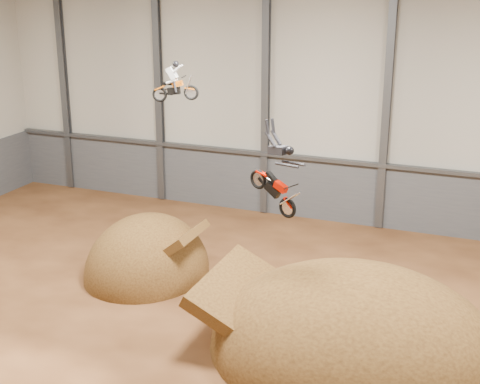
% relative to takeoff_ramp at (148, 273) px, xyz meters
% --- Properties ---
extents(floor, '(40.00, 40.00, 0.00)m').
position_rel_takeoff_ramp_xyz_m(floor, '(5.54, -4.88, 0.00)').
color(floor, '#462612').
rests_on(floor, ground).
extents(back_wall, '(40.00, 0.10, 14.00)m').
position_rel_takeoff_ramp_xyz_m(back_wall, '(5.54, 10.12, 7.00)').
color(back_wall, '#B6B0A1').
rests_on(back_wall, ground).
extents(lower_band_back, '(39.80, 0.18, 3.50)m').
position_rel_takeoff_ramp_xyz_m(lower_band_back, '(5.54, 10.02, 1.75)').
color(lower_band_back, '#4C4E53').
rests_on(lower_band_back, ground).
extents(steel_rail, '(39.80, 0.35, 0.20)m').
position_rel_takeoff_ramp_xyz_m(steel_rail, '(5.54, 9.87, 3.55)').
color(steel_rail, '#47494F').
rests_on(steel_rail, lower_band_back).
extents(steel_column_0, '(0.40, 0.36, 13.90)m').
position_rel_takeoff_ramp_xyz_m(steel_column_0, '(-11.13, 9.92, 7.00)').
color(steel_column_0, '#47494F').
rests_on(steel_column_0, ground).
extents(steel_column_1, '(0.40, 0.36, 13.90)m').
position_rel_takeoff_ramp_xyz_m(steel_column_1, '(-4.46, 9.92, 7.00)').
color(steel_column_1, '#47494F').
rests_on(steel_column_1, ground).
extents(steel_column_2, '(0.40, 0.36, 13.90)m').
position_rel_takeoff_ramp_xyz_m(steel_column_2, '(2.20, 9.92, 7.00)').
color(steel_column_2, '#47494F').
rests_on(steel_column_2, ground).
extents(steel_column_3, '(0.40, 0.36, 13.90)m').
position_rel_takeoff_ramp_xyz_m(steel_column_3, '(8.87, 9.92, 7.00)').
color(steel_column_3, '#47494F').
rests_on(steel_column_3, ground).
extents(takeoff_ramp, '(5.57, 6.43, 5.57)m').
position_rel_takeoff_ramp_xyz_m(takeoff_ramp, '(0.00, 0.00, 0.00)').
color(takeoff_ramp, '#3B240E').
rests_on(takeoff_ramp, ground).
extents(landing_ramp, '(10.78, 9.54, 6.22)m').
position_rel_takeoff_ramp_xyz_m(landing_ramp, '(10.39, -3.23, 0.00)').
color(landing_ramp, '#3B240E').
rests_on(landing_ramp, ground).
extents(fmx_rider_a, '(2.14, 1.10, 1.87)m').
position_rel_takeoff_ramp_xyz_m(fmx_rider_a, '(2.34, -1.17, 9.26)').
color(fmx_rider_a, '#D25F0E').
extents(fmx_rider_b, '(4.03, 2.28, 3.81)m').
position_rel_takeoff_ramp_xyz_m(fmx_rider_b, '(6.95, -3.06, 6.70)').
color(fmx_rider_b, red).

